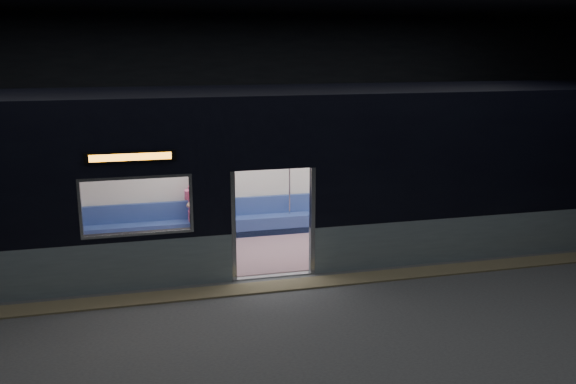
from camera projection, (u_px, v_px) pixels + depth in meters
name	position (u px, v px, depth m)	size (l,w,h in m)	color
station_floor	(287.00, 299.00, 10.37)	(24.00, 14.00, 0.01)	#47494C
station_envelope	(287.00, 81.00, 9.51)	(24.00, 14.00, 5.00)	black
tactile_strip	(280.00, 286.00, 10.89)	(22.80, 0.50, 0.03)	#8C7F59
metro_car	(257.00, 165.00, 12.33)	(18.00, 3.04, 3.35)	#899CA3
passenger	(198.00, 204.00, 13.26)	(0.44, 0.75, 1.47)	black
handbag	(198.00, 213.00, 13.05)	(0.31, 0.27, 0.16)	black
transit_map	(444.00, 161.00, 14.80)	(0.96, 0.03, 0.62)	white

